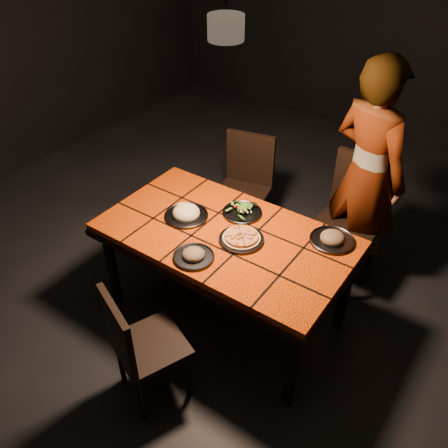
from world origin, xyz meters
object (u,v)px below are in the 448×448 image
Objects in this scene: dining_table at (225,242)px; chair_near at (137,343)px; plate_pizza at (241,238)px; chair_far_right at (352,213)px; chair_far_left at (246,181)px; plate_pasta at (186,214)px; diner at (367,175)px.

chair_near is at bearing -92.06° from dining_table.
chair_far_right is at bearing 68.13° from plate_pizza.
plate_pizza is at bearing -3.92° from dining_table.
dining_table is 1.05m from chair_far_right.
chair_far_left is at bearing -54.30° from chair_near.
chair_far_right is (0.50, 0.92, -0.10)m from dining_table.
chair_far_right reaches higher than plate_pasta.
chair_far_right is 0.58× the size of diner.
plate_pasta is (-0.84, -1.01, -0.09)m from diner.
chair_far_left is 2.71× the size of plate_pizza.
chair_far_left is 3.11× the size of plate_pasta.
plate_pizza is (0.16, 0.82, 0.29)m from chair_near.
dining_table is at bearing -69.32° from chair_near.
chair_far_left is 1.10m from plate_pizza.
diner is (0.53, 1.01, 0.19)m from dining_table.
chair_far_right is 1.02m from plate_pizza.
plate_pasta is (-0.28, 0.82, 0.30)m from chair_near.
dining_table is at bearing 1.38° from plate_pasta.
plate_pizza is at bearing -71.14° from chair_far_left.
diner is at bearing 68.57° from plate_pizza.
diner is at bearing 62.42° from dining_table.
chair_near is 0.84× the size of chair_far_right.
diner reaches higher than plate_pasta.
chair_far_left is 0.91× the size of chair_far_right.
chair_near is 1.78m from chair_far_left.
plate_pasta reaches higher than dining_table.
diner is 1.09m from plate_pizza.
chair_far_left reaches higher than plate_pasta.
chair_far_left is 0.53× the size of diner.
diner reaches higher than chair_near.
diner is 1.32m from plate_pasta.
plate_pasta is at bearing 179.85° from plate_pizza.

